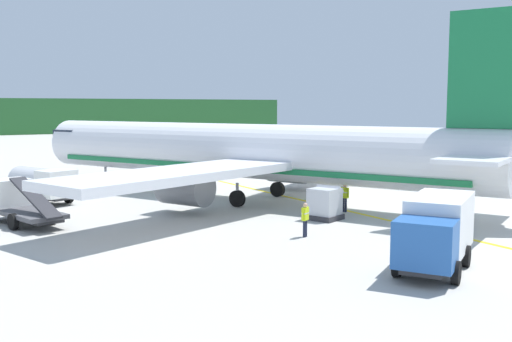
% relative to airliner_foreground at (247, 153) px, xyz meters
% --- Properties ---
extents(airliner_foreground, '(32.84, 38.92, 11.90)m').
position_rel_airliner_foreground_xyz_m(airliner_foreground, '(0.00, 0.00, 0.00)').
color(airliner_foreground, white).
rests_on(airliner_foreground, ground).
extents(service_truck_fuel, '(3.66, 6.67, 2.63)m').
position_rel_airliner_foreground_xyz_m(service_truck_fuel, '(-15.30, 0.08, -2.21)').
color(service_truck_fuel, white).
rests_on(service_truck_fuel, ground).
extents(service_truck_baggage, '(3.83, 5.75, 2.40)m').
position_rel_airliner_foreground_xyz_m(service_truck_baggage, '(-12.62, 6.23, -2.00)').
color(service_truck_baggage, white).
rests_on(service_truck_baggage, ground).
extents(service_truck_pushback, '(6.36, 5.08, 2.90)m').
position_rel_airliner_foreground_xyz_m(service_truck_pushback, '(-2.27, -19.13, -1.79)').
color(service_truck_pushback, '#2659A5').
rests_on(service_truck_pushback, ground).
extents(cargo_container_near, '(2.25, 2.25, 1.98)m').
position_rel_airliner_foreground_xyz_m(cargo_container_near, '(0.33, -8.42, -2.46)').
color(cargo_container_near, '#333338').
rests_on(cargo_container_near, ground).
extents(crew_marshaller, '(0.33, 0.62, 1.79)m').
position_rel_airliner_foreground_xyz_m(crew_marshaller, '(2.90, -7.16, -2.33)').
color(crew_marshaller, '#191E33').
rests_on(crew_marshaller, ground).
extents(crew_loader_left, '(0.57, 0.41, 1.76)m').
position_rel_airliner_foreground_xyz_m(crew_loader_left, '(-3.44, -11.65, -2.35)').
color(crew_loader_left, '#191E33').
rests_on(crew_loader_left, ground).
extents(apron_guide_line, '(0.30, 60.00, 0.01)m').
position_rel_airliner_foreground_xyz_m(apron_guide_line, '(3.32, -4.49, -3.39)').
color(apron_guide_line, yellow).
rests_on(apron_guide_line, ground).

